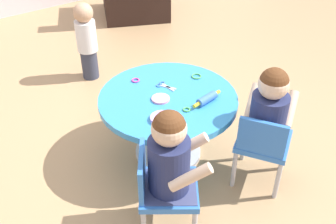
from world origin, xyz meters
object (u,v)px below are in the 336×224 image
rolling_pin (207,99)px  craft_scissors (164,86)px  seated_child_right (269,109)px  child_chair_left (162,188)px  craft_table (168,112)px  seated_child_left (170,155)px  child_chair_right (262,143)px  toddler_standing (87,39)px

rolling_pin → craft_scissors: rolling_pin is taller
seated_child_right → craft_scissors: seated_child_right is taller
child_chair_left → seated_child_right: size_ratio=1.05×
craft_table → seated_child_left: 0.64m
craft_table → rolling_pin: rolling_pin is taller
craft_table → seated_child_left: bearing=-124.0°
seated_child_left → craft_scissors: size_ratio=3.59×
child_chair_left → craft_scissors: child_chair_left is taller
child_chair_right → rolling_pin: bearing=113.3°
child_chair_left → toddler_standing: size_ratio=0.80×
craft_table → child_chair_left: bearing=-127.7°
seated_child_right → toddler_standing: (-0.32, 1.72, -0.17)m
child_chair_left → seated_child_right: (0.72, -0.02, 0.23)m
child_chair_right → seated_child_right: (0.03, 0.02, 0.23)m
craft_table → child_chair_right: bearing=-59.7°
seated_child_right → toddler_standing: seated_child_right is taller
craft_table → toddler_standing: size_ratio=1.28×
child_chair_left → toddler_standing: (0.40, 1.69, 0.05)m
craft_scissors → seated_child_right: bearing=-64.8°
seated_child_left → seated_child_right: (0.68, 0.00, 0.00)m
rolling_pin → seated_child_left: bearing=-146.9°
child_chair_left → child_chair_right: (0.68, -0.04, 0.00)m
craft_table → rolling_pin: size_ratio=3.73×
craft_table → rolling_pin: bearing=-48.8°
toddler_standing → craft_table: bearing=-91.0°
craft_scissors → child_chair_left: bearing=-125.1°
seated_child_left → child_chair_right: size_ratio=0.95×
seated_child_left → seated_child_right: 0.68m
child_chair_left → craft_scissors: 0.75m
child_chair_right → craft_scissors: size_ratio=3.77×
child_chair_left → rolling_pin: bearing=29.6°
child_chair_right → craft_table: bearing=120.3°
craft_table → child_chair_right: size_ratio=1.61×
seated_child_right → toddler_standing: bearing=100.6°
toddler_standing → child_chair_right: bearing=-80.6°
toddler_standing → craft_scissors: size_ratio=4.72×
craft_table → child_chair_left: (-0.37, -0.48, -0.04)m
child_chair_left → seated_child_left: 0.23m
seated_child_left → seated_child_right: bearing=0.0°
seated_child_left → child_chair_right: seated_child_left is taller
child_chair_right → craft_scissors: (-0.26, 0.64, 0.16)m
child_chair_right → rolling_pin: 0.42m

